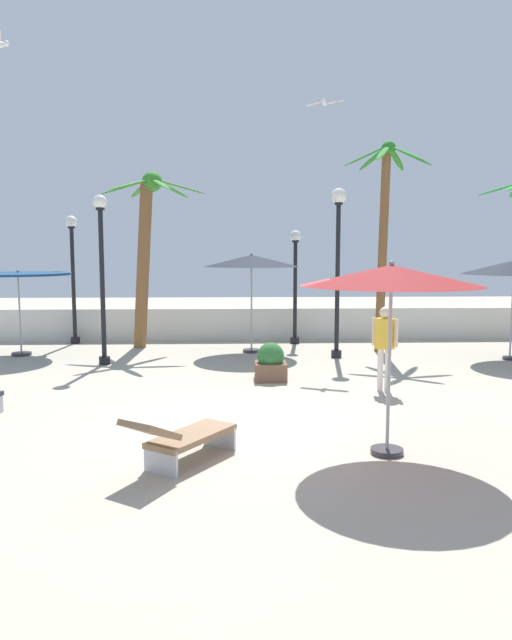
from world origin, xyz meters
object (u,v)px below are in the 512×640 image
object	(u,v)px
lamp_post_3	(73,266)
lamp_post_2	(295,277)
palm_tree_1	(384,222)
lounge_chair_1	(181,436)
guest_0	(385,340)
palm_tree_3	(146,239)
lamp_post_1	(102,265)
planter	(271,363)
patio_umbrella_3	(391,277)
patio_umbrella_1	(251,262)
lamp_post_0	(338,249)
seagull_1	(325,103)
patio_umbrella_2	(18,278)

from	to	relation	value
lamp_post_3	lamp_post_2	bearing A→B (deg)	-2.45
palm_tree_1	lounge_chair_1	xyz separation A→B (m)	(-5.01, -9.16, -3.29)
palm_tree_1	guest_0	bearing A→B (deg)	-103.45
palm_tree_3	lamp_post_1	size ratio (longest dim) A/B	1.22
planter	palm_tree_1	bearing A→B (deg)	47.75
guest_0	planter	world-z (taller)	guest_0
patio_umbrella_3	patio_umbrella_1	bearing A→B (deg)	100.69
planter	lamp_post_2	bearing A→B (deg)	78.38
lamp_post_0	lounge_chair_1	xyz separation A→B (m)	(-3.52, -8.15, -2.54)
patio_umbrella_3	lamp_post_1	distance (m)	8.93
patio_umbrella_1	patio_umbrella_3	distance (m)	8.94
palm_tree_1	planter	size ratio (longest dim) A/B	6.98
lamp_post_0	planter	distance (m)	4.27
seagull_1	planter	distance (m)	7.48
patio_umbrella_1	guest_0	distance (m)	5.76
lounge_chair_1	patio_umbrella_3	bearing A→B (deg)	6.70
patio_umbrella_3	seagull_1	distance (m)	9.46
patio_umbrella_1	lamp_post_1	world-z (taller)	lamp_post_1
palm_tree_1	guest_0	xyz separation A→B (m)	(-1.19, -4.97, -2.63)
patio_umbrella_2	seagull_1	xyz separation A→B (m)	(8.37, -0.09, 4.70)
palm_tree_1	lamp_post_0	xyz separation A→B (m)	(-1.49, -1.02, -0.75)
patio_umbrella_2	seagull_1	distance (m)	9.60
patio_umbrella_3	lamp_post_3	xyz separation A→B (m)	(-7.13, 10.65, -0.11)
patio_umbrella_3	guest_0	xyz separation A→B (m)	(0.92, 3.86, -1.45)
lamp_post_0	seagull_1	xyz separation A→B (m)	(-0.31, 0.61, 3.90)
patio_umbrella_3	lounge_chair_1	xyz separation A→B (m)	(-2.90, -0.34, -2.12)
patio_umbrella_3	lamp_post_2	bearing A→B (deg)	91.40
lamp_post_0	guest_0	world-z (taller)	lamp_post_0
palm_tree_3	lounge_chair_1	distance (m)	10.67
lamp_post_3	planter	xyz separation A→B (m)	(5.78, -5.63, -2.03)
lamp_post_3	guest_0	world-z (taller)	lamp_post_3
patio_umbrella_2	palm_tree_1	world-z (taller)	palm_tree_1
patio_umbrella_2	planter	bearing A→B (deg)	-27.47
patio_umbrella_1	palm_tree_3	bearing A→B (deg)	162.07
lamp_post_3	guest_0	bearing A→B (deg)	-40.15
guest_0	planter	size ratio (longest dim) A/B	2.06
lamp_post_2	lamp_post_1	bearing A→B (deg)	-147.74
palm_tree_1	lamp_post_1	xyz separation A→B (m)	(-7.58, -1.77, -1.17)
patio_umbrella_2	palm_tree_1	size ratio (longest dim) A/B	0.48
palm_tree_3	lamp_post_0	size ratio (longest dim) A/B	1.15
palm_tree_3	planter	xyz separation A→B (m)	(3.39, -4.76, -2.84)
patio_umbrella_2	palm_tree_1	distance (m)	10.29
lamp_post_2	guest_0	xyz separation A→B (m)	(1.17, -6.50, -1.01)
planter	lamp_post_3	bearing A→B (deg)	135.75
patio_umbrella_2	lounge_chair_1	xyz separation A→B (m)	(5.16, -8.85, -1.74)
patio_umbrella_3	lamp_post_3	size ratio (longest dim) A/B	0.70
guest_0	seagull_1	xyz separation A→B (m)	(-0.62, 4.56, 5.77)
planter	lounge_chair_1	bearing A→B (deg)	-106.13
lamp_post_1	patio_umbrella_1	bearing A→B (deg)	24.37
lamp_post_1	seagull_1	xyz separation A→B (m)	(5.78, 1.36, 4.31)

